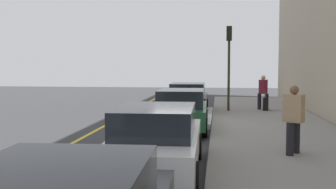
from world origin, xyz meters
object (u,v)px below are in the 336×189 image
object	(u,v)px
parked_car_black	(188,98)
pedestrian_burgundy_coat	(263,91)
traffic_light_pole	(229,53)
rolling_suitcase	(265,104)
parked_car_green	(181,110)
pedestrian_tan_coat	(294,118)
parked_car_white	(157,140)

from	to	relation	value
parked_car_black	pedestrian_burgundy_coat	xyz separation A→B (m)	(0.98, -3.71, 0.32)
traffic_light_pole	rolling_suitcase	world-z (taller)	traffic_light_pole
traffic_light_pole	parked_car_black	bearing A→B (deg)	97.74
traffic_light_pole	rolling_suitcase	bearing A→B (deg)	-80.56
pedestrian_burgundy_coat	rolling_suitcase	size ratio (longest dim) A/B	1.74
parked_car_green	parked_car_black	xyz separation A→B (m)	(5.21, 0.14, -0.00)
parked_car_black	pedestrian_tan_coat	size ratio (longest dim) A/B	2.41
traffic_light_pole	rolling_suitcase	size ratio (longest dim) A/B	4.16
parked_car_white	parked_car_green	size ratio (longest dim) A/B	1.10
pedestrian_tan_coat	rolling_suitcase	bearing A→B (deg)	-2.47
parked_car_white	pedestrian_burgundy_coat	distance (m)	12.77
pedestrian_tan_coat	rolling_suitcase	world-z (taller)	pedestrian_tan_coat
rolling_suitcase	parked_car_green	bearing A→B (deg)	147.76
parked_car_green	rolling_suitcase	world-z (taller)	parked_car_green
parked_car_green	traffic_light_pole	world-z (taller)	traffic_light_pole
parked_car_white	traffic_light_pole	xyz separation A→B (m)	(11.54, -1.83, 2.20)
pedestrian_burgundy_coat	rolling_suitcase	xyz separation A→B (m)	(-0.41, -0.08, -0.60)
pedestrian_burgundy_coat	traffic_light_pole	bearing A→B (deg)	112.19
parked_car_black	pedestrian_burgundy_coat	bearing A→B (deg)	-75.24
parked_car_green	pedestrian_burgundy_coat	distance (m)	7.15
parked_car_green	pedestrian_burgundy_coat	bearing A→B (deg)	-29.99
parked_car_black	traffic_light_pole	size ratio (longest dim) A/B	1.02
traffic_light_pole	parked_car_green	bearing A→B (deg)	161.51
parked_car_green	pedestrian_tan_coat	bearing A→B (deg)	-143.27
parked_car_white	parked_car_black	xyz separation A→B (m)	(11.28, 0.14, -0.00)
parked_car_green	traffic_light_pole	size ratio (longest dim) A/B	1.05
parked_car_white	traffic_light_pole	world-z (taller)	traffic_light_pole
pedestrian_burgundy_coat	rolling_suitcase	distance (m)	0.73
parked_car_black	rolling_suitcase	bearing A→B (deg)	-81.44
parked_car_white	parked_car_black	bearing A→B (deg)	0.71
pedestrian_tan_coat	traffic_light_pole	xyz separation A→B (m)	(9.78, 1.38, 1.88)
pedestrian_burgundy_coat	parked_car_green	bearing A→B (deg)	150.01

